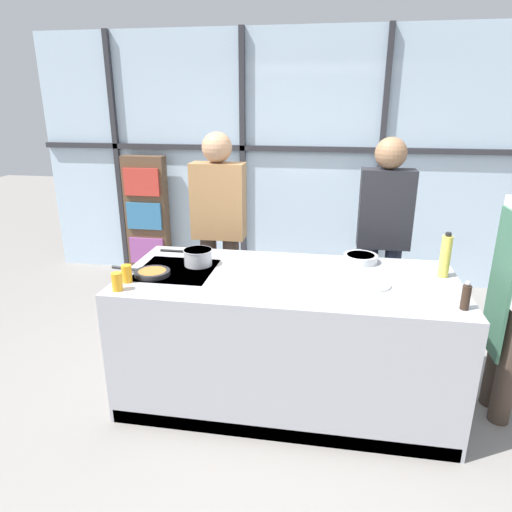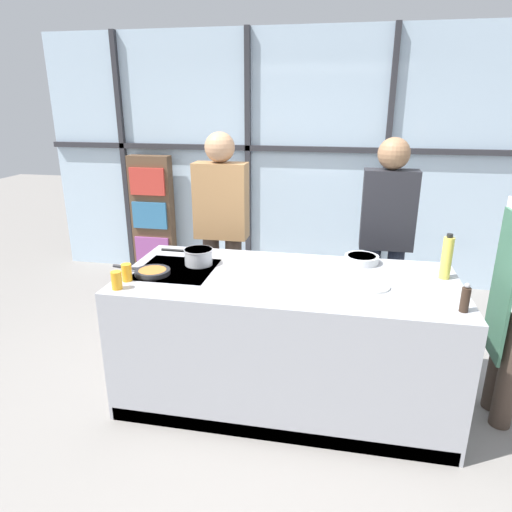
{
  "view_description": "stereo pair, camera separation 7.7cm",
  "coord_description": "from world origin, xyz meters",
  "px_view_note": "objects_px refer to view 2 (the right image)",
  "views": [
    {
      "loc": [
        0.26,
        -2.85,
        2.06
      ],
      "look_at": [
        -0.24,
        0.1,
        1.03
      ],
      "focal_mm": 32.0,
      "sensor_mm": 36.0,
      "label": 1
    },
    {
      "loc": [
        0.34,
        -2.84,
        2.06
      ],
      "look_at": [
        -0.24,
        0.1,
        1.03
      ],
      "focal_mm": 32.0,
      "sensor_mm": 36.0,
      "label": 2
    }
  ],
  "objects_px": {
    "spectator_center_left": "(386,232)",
    "pepper_grinder": "(465,299)",
    "white_plate": "(371,286)",
    "mixing_bowl": "(362,259)",
    "juice_glass_far": "(127,272)",
    "juice_glass_near": "(117,280)",
    "frying_pan": "(151,272)",
    "oil_bottle": "(447,258)",
    "saucepan": "(198,256)",
    "spectator_far_left": "(222,223)"
  },
  "relations": [
    {
      "from": "spectator_center_left",
      "to": "pepper_grinder",
      "type": "bearing_deg",
      "value": 105.26
    },
    {
      "from": "white_plate",
      "to": "pepper_grinder",
      "type": "height_order",
      "value": "pepper_grinder"
    },
    {
      "from": "mixing_bowl",
      "to": "juice_glass_far",
      "type": "height_order",
      "value": "juice_glass_far"
    },
    {
      "from": "white_plate",
      "to": "juice_glass_near",
      "type": "bearing_deg",
      "value": -167.78
    },
    {
      "from": "frying_pan",
      "to": "oil_bottle",
      "type": "xyz_separation_m",
      "value": [
        1.95,
        0.3,
        0.13
      ]
    },
    {
      "from": "spectator_center_left",
      "to": "saucepan",
      "type": "distance_m",
      "value": 1.57
    },
    {
      "from": "mixing_bowl",
      "to": "juice_glass_far",
      "type": "bearing_deg",
      "value": -156.95
    },
    {
      "from": "spectator_center_left",
      "to": "juice_glass_near",
      "type": "bearing_deg",
      "value": 37.16
    },
    {
      "from": "mixing_bowl",
      "to": "white_plate",
      "type": "bearing_deg",
      "value": -83.8
    },
    {
      "from": "frying_pan",
      "to": "juice_glass_far",
      "type": "height_order",
      "value": "juice_glass_far"
    },
    {
      "from": "spectator_far_left",
      "to": "spectator_center_left",
      "type": "xyz_separation_m",
      "value": [
        1.4,
        0.0,
        -0.0
      ]
    },
    {
      "from": "spectator_center_left",
      "to": "mixing_bowl",
      "type": "relative_size",
      "value": 7.26
    },
    {
      "from": "oil_bottle",
      "to": "juice_glass_far",
      "type": "height_order",
      "value": "oil_bottle"
    },
    {
      "from": "frying_pan",
      "to": "saucepan",
      "type": "xyz_separation_m",
      "value": [
        0.26,
        0.25,
        0.04
      ]
    },
    {
      "from": "juice_glass_far",
      "to": "oil_bottle",
      "type": "bearing_deg",
      "value": 12.24
    },
    {
      "from": "pepper_grinder",
      "to": "spectator_center_left",
      "type": "bearing_deg",
      "value": 105.26
    },
    {
      "from": "pepper_grinder",
      "to": "juice_glass_far",
      "type": "bearing_deg",
      "value": 178.11
    },
    {
      "from": "spectator_far_left",
      "to": "saucepan",
      "type": "xyz_separation_m",
      "value": [
        0.03,
        -0.78,
        -0.04
      ]
    },
    {
      "from": "saucepan",
      "to": "juice_glass_near",
      "type": "distance_m",
      "value": 0.64
    },
    {
      "from": "oil_bottle",
      "to": "pepper_grinder",
      "type": "distance_m",
      "value": 0.52
    },
    {
      "from": "frying_pan",
      "to": "oil_bottle",
      "type": "height_order",
      "value": "oil_bottle"
    },
    {
      "from": "spectator_far_left",
      "to": "juice_glass_far",
      "type": "height_order",
      "value": "spectator_far_left"
    },
    {
      "from": "frying_pan",
      "to": "oil_bottle",
      "type": "relative_size",
      "value": 1.4
    },
    {
      "from": "spectator_far_left",
      "to": "white_plate",
      "type": "distance_m",
      "value": 1.58
    },
    {
      "from": "spectator_far_left",
      "to": "frying_pan",
      "type": "distance_m",
      "value": 1.05
    },
    {
      "from": "spectator_far_left",
      "to": "mixing_bowl",
      "type": "relative_size",
      "value": 7.35
    },
    {
      "from": "frying_pan",
      "to": "juice_glass_far",
      "type": "xyz_separation_m",
      "value": [
        -0.11,
        -0.14,
        0.04
      ]
    },
    {
      "from": "pepper_grinder",
      "to": "frying_pan",
      "type": "bearing_deg",
      "value": 173.83
    },
    {
      "from": "mixing_bowl",
      "to": "juice_glass_near",
      "type": "relative_size",
      "value": 2.13
    },
    {
      "from": "saucepan",
      "to": "white_plate",
      "type": "xyz_separation_m",
      "value": [
        1.21,
        -0.19,
        -0.06
      ]
    },
    {
      "from": "spectator_far_left",
      "to": "oil_bottle",
      "type": "distance_m",
      "value": 1.87
    },
    {
      "from": "pepper_grinder",
      "to": "juice_glass_near",
      "type": "xyz_separation_m",
      "value": [
        -2.07,
        -0.07,
        -0.02
      ]
    },
    {
      "from": "mixing_bowl",
      "to": "spectator_center_left",
      "type": "bearing_deg",
      "value": 68.39
    },
    {
      "from": "pepper_grinder",
      "to": "oil_bottle",
      "type": "bearing_deg",
      "value": 91.11
    },
    {
      "from": "juice_glass_near",
      "to": "mixing_bowl",
      "type": "bearing_deg",
      "value": 27.36
    },
    {
      "from": "frying_pan",
      "to": "mixing_bowl",
      "type": "bearing_deg",
      "value": 19.59
    },
    {
      "from": "mixing_bowl",
      "to": "pepper_grinder",
      "type": "bearing_deg",
      "value": -52.72
    },
    {
      "from": "frying_pan",
      "to": "juice_glass_far",
      "type": "distance_m",
      "value": 0.18
    },
    {
      "from": "frying_pan",
      "to": "pepper_grinder",
      "type": "height_order",
      "value": "pepper_grinder"
    },
    {
      "from": "mixing_bowl",
      "to": "spectator_far_left",
      "type": "bearing_deg",
      "value": 156.35
    },
    {
      "from": "white_plate",
      "to": "mixing_bowl",
      "type": "height_order",
      "value": "mixing_bowl"
    },
    {
      "from": "spectator_center_left",
      "to": "saucepan",
      "type": "height_order",
      "value": "spectator_center_left"
    },
    {
      "from": "juice_glass_near",
      "to": "juice_glass_far",
      "type": "bearing_deg",
      "value": 90.0
    },
    {
      "from": "spectator_center_left",
      "to": "mixing_bowl",
      "type": "xyz_separation_m",
      "value": [
        -0.21,
        -0.52,
        -0.07
      ]
    },
    {
      "from": "pepper_grinder",
      "to": "juice_glass_far",
      "type": "distance_m",
      "value": 2.07
    },
    {
      "from": "mixing_bowl",
      "to": "juice_glass_near",
      "type": "xyz_separation_m",
      "value": [
        -1.52,
        -0.79,
        0.03
      ]
    },
    {
      "from": "frying_pan",
      "to": "pepper_grinder",
      "type": "xyz_separation_m",
      "value": [
        1.96,
        -0.21,
        0.06
      ]
    },
    {
      "from": "saucepan",
      "to": "juice_glass_near",
      "type": "relative_size",
      "value": 3.31
    },
    {
      "from": "oil_bottle",
      "to": "pepper_grinder",
      "type": "relative_size",
      "value": 1.78
    },
    {
      "from": "frying_pan",
      "to": "mixing_bowl",
      "type": "height_order",
      "value": "mixing_bowl"
    }
  ]
}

